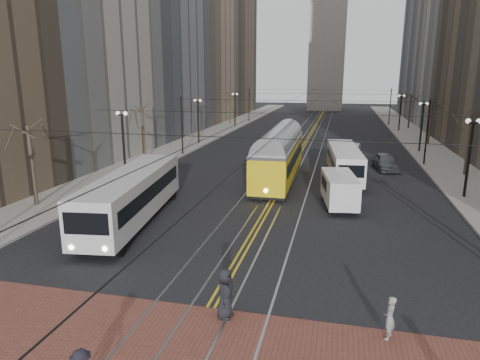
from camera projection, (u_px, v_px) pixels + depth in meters
The scene contains 20 objects.
ground at pixel (218, 295), 17.66m from camera, with size 260.00×260.00×0.00m, color black.
sidewalk_left at pixel (205, 136), 63.53m from camera, with size 5.00×140.00×0.15m, color gray.
sidewalk_right at pixel (421, 143), 56.81m from camera, with size 5.00×140.00×0.15m, color gray.
crosswalk_band at pixel (183, 355), 13.88m from camera, with size 25.00×6.00×0.01m, color brown.
streetcar_rails at pixel (307, 140), 60.19m from camera, with size 4.80×130.00×0.02m, color gray.
centre_lines at pixel (307, 140), 60.19m from camera, with size 0.42×130.00×0.01m, color gold.
building_left_mid at pixel (137, 18), 62.80m from camera, with size 16.00×20.00×34.00m, color slate.
building_left_far at pixel (215, 26), 99.89m from camera, with size 16.00×20.00×40.00m, color brown.
building_right_far at pixel (451, 20), 88.48m from camera, with size 16.00×20.00×40.00m, color slate.
lamp_posts at pixel (295, 136), 44.17m from camera, with size 27.60×57.20×5.60m.
street_trees at pixel (301, 128), 50.31m from camera, with size 31.68×53.28×5.60m.
trolley_wires at pixel (301, 120), 49.68m from camera, with size 25.96×120.00×6.60m.
transit_bus at pixel (133, 198), 26.15m from camera, with size 2.60×12.47×3.12m, color silver.
streetcar at pixel (279, 159), 37.17m from camera, with size 2.77×14.90×3.51m, color yellow.
rear_bus at pixel (344, 164), 37.27m from camera, with size 2.28×10.48×2.73m, color white.
cargo_van at pixel (339, 191), 29.35m from camera, with size 1.96×5.10×2.26m, color silver.
sedan_grey at pixel (385, 162), 41.05m from camera, with size 1.87×4.66×1.59m, color #464A4F.
sedan_silver at pixel (352, 150), 47.65m from camera, with size 1.58×4.52×1.49m, color #989A9F.
pedestrian_a at pixel (225, 293), 15.85m from camera, with size 0.94×0.61×1.93m, color black.
pedestrian_b at pixel (390, 318), 14.59m from camera, with size 0.57×0.37×1.56m, color gray.
Camera 1 is at (4.59, -15.37, 8.84)m, focal length 32.00 mm.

